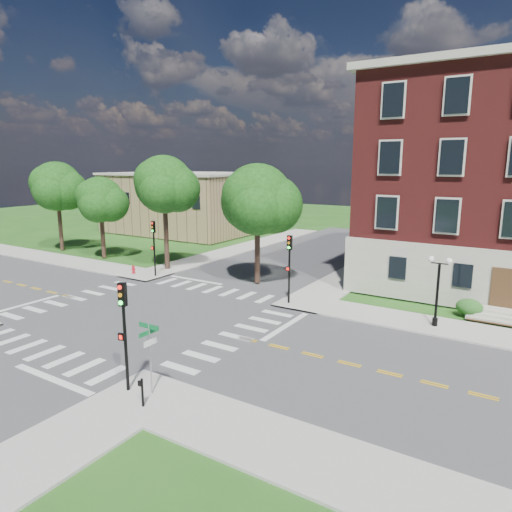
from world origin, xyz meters
The scene contains 19 objects.
ground centered at (0.00, 0.00, 0.00)m, with size 160.00×160.00×0.00m, color #205116.
road_ew centered at (0.00, 0.00, 0.01)m, with size 90.00×12.00×0.01m, color #3D3D3F.
road_ns centered at (0.00, 0.00, 0.01)m, with size 12.00×90.00×0.01m, color #3D3D3F.
sidewalk_ne centered at (15.38, 15.38, 0.06)m, with size 34.00×34.00×0.12m.
sidewalk_nw centered at (-15.38, 15.38, 0.06)m, with size 34.00×34.00×0.12m.
crosswalk_east centered at (7.20, 0.00, 0.00)m, with size 2.20×10.20×0.02m, color silver, non-canonical shape.
stop_bar_east centered at (8.80, 3.00, 0.00)m, with size 0.40×5.50×0.00m, color silver.
secondary_building centered at (-22.00, 30.00, 4.28)m, with size 20.40×15.40×8.30m.
tree_a centered at (-24.22, 11.06, 7.21)m, with size 5.41×5.41×9.83m.
tree_b centered at (-16.67, 10.61, 6.11)m, with size 4.62×4.62×8.33m.
tree_c centered at (-7.70, 10.41, 7.84)m, with size 5.21×5.21×10.36m.
tree_d centered at (2.11, 10.49, 6.90)m, with size 5.68×5.68×9.65m.
traffic_signal_se centered at (6.88, -7.81, 3.19)m, with size 0.37×0.43×4.80m.
traffic_signal_ne centered at (6.89, 6.98, 3.19)m, with size 0.32×0.35×4.80m.
traffic_signal_nw centered at (-6.64, 7.74, 3.19)m, with size 0.34×0.37×4.80m.
twin_lamp_west centered at (16.53, 7.62, 2.52)m, with size 1.36×0.36×4.23m.
street_sign_pole centered at (7.95, -7.44, 2.31)m, with size 1.10×1.10×3.10m.
push_button_post centered at (8.43, -8.45, 0.80)m, with size 0.14×0.21×1.20m.
fire_hydrant centered at (-8.91, 7.36, 0.46)m, with size 0.35×0.35×0.75m.
Camera 1 is at (21.22, -20.28, 9.77)m, focal length 32.00 mm.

